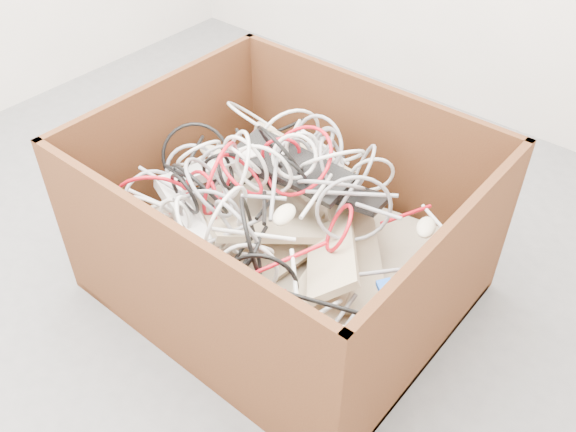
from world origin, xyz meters
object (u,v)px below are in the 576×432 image
Objects in this scene: power_strip_left at (211,169)px; power_strip_right at (183,211)px; vga_plug at (386,287)px; cardboard_box at (281,250)px.

power_strip_left is 1.06× the size of power_strip_right.
vga_plug is at bearing -55.44° from power_strip_left.
power_strip_left reaches higher than vga_plug.
power_strip_right is 0.66m from vga_plug.
power_strip_left is at bearing -148.79° from vga_plug.
cardboard_box is at bearing -46.11° from power_strip_left.
power_strip_left is 0.72m from vga_plug.
cardboard_box is 24.30× the size of vga_plug.
power_strip_left is 0.21m from power_strip_right.
cardboard_box is 0.35m from power_strip_left.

